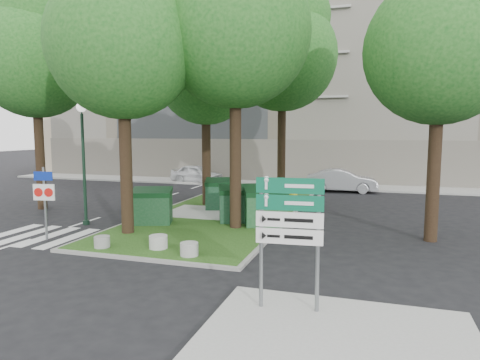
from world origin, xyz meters
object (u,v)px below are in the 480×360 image
at_px(dumpster_c, 239,204).
at_px(tree_median_mid, 208,66).
at_px(tree_street_right, 444,35).
at_px(dumpster_a, 152,206).
at_px(traffic_sign_pole, 45,193).
at_px(directional_sign, 290,223).
at_px(bollard_left, 102,242).
at_px(tree_median_near_right, 238,17).
at_px(tree_median_far, 284,46).
at_px(tree_median_near_left, 125,30).
at_px(dumpster_b, 222,194).
at_px(street_lamp, 83,148).
at_px(tree_street_left, 37,50).
at_px(car_white, 197,174).
at_px(bollard_right, 189,249).
at_px(dumpster_d, 265,207).
at_px(bollard_mid, 158,242).
at_px(car_silver, 342,181).
at_px(litter_bin, 293,198).

bearing_deg(dumpster_c, tree_median_mid, 106.09).
relative_size(tree_street_right, dumpster_c, 5.24).
bearing_deg(dumpster_a, traffic_sign_pole, -148.34).
bearing_deg(directional_sign, bollard_left, 151.20).
bearing_deg(dumpster_c, dumpster_a, -177.88).
distance_m(tree_median_near_right, tree_median_far, 7.51).
distance_m(bollard_left, directional_sign, 7.41).
relative_size(tree_median_near_left, dumpster_b, 5.74).
height_order(tree_median_near_left, tree_median_far, tree_median_far).
relative_size(tree_street_right, street_lamp, 2.03).
bearing_deg(bollard_left, dumpster_b, 79.65).
xyz_separation_m(tree_street_left, car_white, (3.00, 12.01, -6.98)).
height_order(tree_median_far, dumpster_b, tree_median_far).
height_order(tree_median_near_left, directional_sign, tree_median_near_left).
distance_m(bollard_left, bollard_right, 3.04).
distance_m(bollard_left, traffic_sign_pole, 3.08).
height_order(tree_median_near_right, dumpster_b, tree_median_near_right).
distance_m(tree_median_near_right, dumpster_c, 7.23).
relative_size(tree_median_mid, dumpster_b, 5.45).
bearing_deg(street_lamp, traffic_sign_pole, -83.98).
xyz_separation_m(dumpster_b, dumpster_d, (2.82, -2.80, 0.03)).
bearing_deg(tree_street_right, dumpster_c, 175.76).
relative_size(dumpster_c, traffic_sign_pole, 0.74).
bearing_deg(tree_median_far, bollard_mid, -98.71).
bearing_deg(dumpster_a, tree_street_right, -14.67).
xyz_separation_m(tree_median_near_left, tree_street_right, (10.50, 2.50, -0.33)).
bearing_deg(bollard_left, tree_street_left, 142.39).
height_order(tree_median_near_right, bollard_left, tree_median_near_right).
bearing_deg(bollard_right, car_silver, 78.28).
distance_m(tree_median_near_left, dumpster_c, 7.84).
relative_size(dumpster_d, directional_sign, 0.71).
bearing_deg(litter_bin, traffic_sign_pole, -127.67).
relative_size(tree_median_mid, dumpster_c, 5.21).
xyz_separation_m(tree_street_right, car_silver, (-3.94, 11.36, -6.27)).
bearing_deg(directional_sign, traffic_sign_pole, 154.29).
height_order(tree_median_far, traffic_sign_pole, tree_median_far).
xyz_separation_m(tree_street_right, dumpster_b, (-8.91, 2.99, -6.16)).
height_order(tree_median_mid, dumpster_d, tree_median_mid).
bearing_deg(dumpster_a, bollard_right, -67.86).
bearing_deg(tree_street_left, car_silver, 37.38).
distance_m(bollard_left, car_silver, 17.14).
distance_m(tree_median_mid, litter_bin, 7.80).
xyz_separation_m(tree_median_mid, dumpster_d, (3.91, -3.81, -6.12)).
xyz_separation_m(tree_median_far, directional_sign, (3.12, -14.46, -6.36)).
relative_size(street_lamp, traffic_sign_pole, 1.92).
bearing_deg(dumpster_a, bollard_mid, -77.78).
distance_m(tree_street_right, dumpster_c, 9.56).
relative_size(bollard_mid, directional_sign, 0.21).
distance_m(tree_median_near_right, tree_median_mid, 5.50).
xyz_separation_m(litter_bin, traffic_sign_pole, (-7.10, -9.20, 1.19)).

